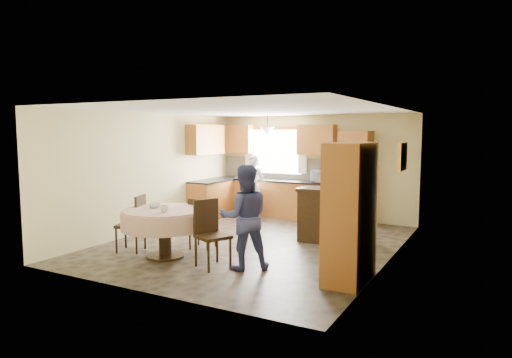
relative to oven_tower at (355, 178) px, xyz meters
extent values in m
cube|color=brown|center=(-1.15, -2.69, -1.06)|extent=(5.00, 6.00, 0.01)
cube|color=white|center=(-1.15, -2.69, 1.44)|extent=(5.00, 6.00, 0.01)
cube|color=beige|center=(-1.15, 0.31, 0.19)|extent=(5.00, 0.02, 2.50)
cube|color=beige|center=(-1.15, -5.69, 0.19)|extent=(5.00, 0.02, 2.50)
cube|color=beige|center=(-3.65, -2.69, 0.19)|extent=(0.02, 6.00, 2.50)
cube|color=beige|center=(1.35, -2.69, 0.19)|extent=(0.02, 6.00, 2.50)
cube|color=white|center=(-2.15, 0.29, 0.54)|extent=(1.40, 0.03, 1.10)
cube|color=white|center=(-2.90, 0.24, 0.59)|extent=(0.22, 0.02, 1.15)
cube|color=white|center=(-1.40, 0.24, 0.59)|extent=(0.22, 0.02, 1.15)
cube|color=#CF7537|center=(-2.00, 0.01, -0.62)|extent=(3.30, 0.60, 0.88)
cube|color=black|center=(-2.00, 0.01, -0.16)|extent=(3.30, 0.64, 0.04)
cube|color=#CF7537|center=(-3.35, -0.89, -0.62)|extent=(0.60, 1.20, 0.88)
cube|color=black|center=(-3.35, -0.89, -0.16)|extent=(0.64, 1.20, 0.04)
cube|color=tan|center=(-2.00, 0.30, 0.12)|extent=(3.30, 0.02, 0.55)
cube|color=#C77831|center=(-3.20, 0.15, 0.85)|extent=(0.85, 0.33, 0.72)
cube|color=#C77831|center=(-1.00, 0.15, 0.85)|extent=(0.90, 0.33, 0.72)
cube|color=#C77831|center=(-3.48, -0.89, 0.85)|extent=(0.33, 1.20, 0.72)
cube|color=#CF7537|center=(0.00, 0.00, 0.00)|extent=(0.66, 0.62, 2.12)
cube|color=black|center=(0.00, -0.31, 0.19)|extent=(0.56, 0.01, 0.45)
cube|color=black|center=(0.00, -0.31, -0.31)|extent=(0.56, 0.01, 0.45)
cone|color=beige|center=(-2.15, -0.19, 1.06)|extent=(0.36, 0.36, 0.18)
cube|color=#3A250F|center=(0.16, -1.94, -0.57)|extent=(1.38, 0.60, 0.97)
cube|color=black|center=(0.46, -1.93, -0.79)|extent=(0.43, 0.34, 0.54)
cube|color=#CF7537|center=(1.07, -3.94, -0.08)|extent=(0.51, 1.03, 1.96)
cylinder|color=#3A250F|center=(-2.01, -4.23, -0.68)|extent=(0.21, 0.21, 0.75)
cylinder|color=#3A250F|center=(-2.01, -4.23, -1.04)|extent=(0.63, 0.63, 0.04)
cylinder|color=beige|center=(-2.01, -4.23, -0.27)|extent=(1.37, 1.37, 0.05)
cylinder|color=beige|center=(-2.01, -4.23, -0.42)|extent=(1.43, 1.43, 0.30)
cube|color=#3A250F|center=(-2.80, -4.21, -0.60)|extent=(0.55, 0.55, 0.05)
cube|color=#3A250F|center=(-2.62, -4.15, -0.32)|extent=(0.18, 0.40, 0.51)
cylinder|color=#3A250F|center=(-2.99, -4.40, -0.84)|extent=(0.04, 0.04, 0.44)
cylinder|color=#3A250F|center=(-2.62, -4.40, -0.84)|extent=(0.04, 0.04, 0.44)
cylinder|color=#3A250F|center=(-2.99, -4.03, -0.84)|extent=(0.04, 0.04, 0.44)
cylinder|color=#3A250F|center=(-2.62, -4.03, -0.84)|extent=(0.04, 0.04, 0.44)
cube|color=#3A250F|center=(-1.81, -3.43, -0.63)|extent=(0.46, 0.46, 0.05)
cube|color=#3A250F|center=(-1.78, -3.61, -0.37)|extent=(0.38, 0.10, 0.48)
cylinder|color=#3A250F|center=(-1.98, -3.60, -0.85)|extent=(0.03, 0.03, 0.41)
cylinder|color=#3A250F|center=(-1.63, -3.60, -0.85)|extent=(0.03, 0.03, 0.41)
cylinder|color=#3A250F|center=(-1.98, -3.26, -0.85)|extent=(0.03, 0.03, 0.41)
cylinder|color=#3A250F|center=(-1.63, -3.26, -0.85)|extent=(0.03, 0.03, 0.41)
cube|color=#3A250F|center=(-0.98, -4.33, -0.57)|extent=(0.61, 0.61, 0.05)
cube|color=#3A250F|center=(-1.17, -4.24, -0.28)|extent=(0.22, 0.41, 0.54)
cylinder|color=#3A250F|center=(-1.18, -4.52, -0.83)|extent=(0.04, 0.04, 0.47)
cylinder|color=#3A250F|center=(-0.79, -4.52, -0.83)|extent=(0.04, 0.04, 0.47)
cylinder|color=#3A250F|center=(-1.18, -4.13, -0.83)|extent=(0.04, 0.04, 0.47)
cylinder|color=#3A250F|center=(-0.79, -4.13, -0.83)|extent=(0.04, 0.04, 0.47)
cube|color=gold|center=(1.32, -1.59, 0.60)|extent=(0.05, 0.62, 0.51)
cube|color=#A4BBC1|center=(1.29, -1.59, 0.60)|extent=(0.01, 0.51, 0.41)
imported|color=silver|center=(-0.76, -0.04, 0.00)|extent=(0.54, 0.40, 0.28)
imported|color=silver|center=(-2.31, -0.58, -0.29)|extent=(0.61, 0.44, 1.55)
imported|color=#393F7D|center=(-0.51, -4.16, -0.25)|extent=(0.99, 0.96, 1.61)
imported|color=#B2B2B2|center=(-0.11, -1.94, -0.06)|extent=(0.26, 0.26, 0.05)
imported|color=silver|center=(0.44, -1.94, 0.08)|extent=(0.14, 0.14, 0.33)
imported|color=#B2B2B2|center=(-1.83, -4.45, -0.19)|extent=(0.17, 0.17, 0.11)
imported|color=#B2B2B2|center=(-2.25, -4.19, -0.21)|extent=(0.27, 0.27, 0.07)
camera|label=1|loc=(2.91, -10.11, 1.05)|focal=32.00mm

